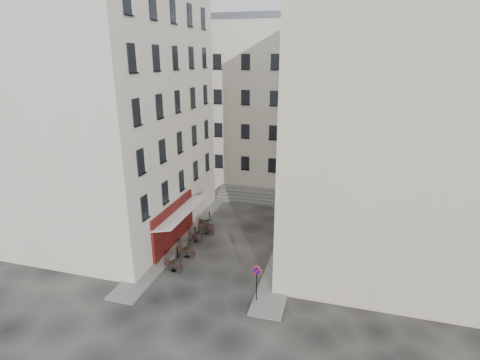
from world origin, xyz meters
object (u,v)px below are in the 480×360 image
(bistro_table_a, at_px, (174,265))
(bistro_table_b, at_px, (187,252))
(no_parking_sign, at_px, (257,277))
(pedestrian, at_px, (210,226))

(bistro_table_a, height_order, bistro_table_b, bistro_table_a)
(no_parking_sign, height_order, pedestrian, no_parking_sign)
(no_parking_sign, bearing_deg, bistro_table_a, 175.76)
(bistro_table_b, bearing_deg, no_parking_sign, -31.56)
(no_parking_sign, distance_m, bistro_table_b, 7.53)
(pedestrian, bearing_deg, bistro_table_a, 82.93)
(bistro_table_a, distance_m, pedestrian, 6.11)
(bistro_table_a, bearing_deg, pedestrian, 84.95)
(bistro_table_b, bearing_deg, bistro_table_a, -93.58)
(bistro_table_b, relative_size, pedestrian, 0.78)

